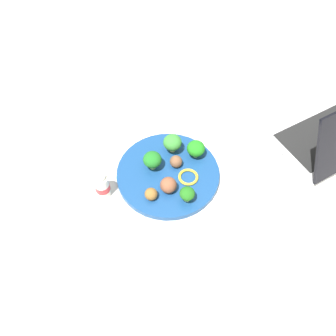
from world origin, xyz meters
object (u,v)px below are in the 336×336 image
object	(u,v)px
fork	(259,159)
yogurt_bottle	(102,186)
plate	(168,174)
meatball_back_right	(176,161)
broccoli_floret_front_left	(152,160)
pepper_ring_mid_left	(188,177)
broccoli_floret_mid_right	(172,143)
napkin	(259,155)
broccoli_floret_back_right	(196,149)
meatball_back_left	(151,194)
meatball_center	(168,185)
broccoli_floret_far_rim	(187,194)
knife	(255,149)

from	to	relation	value
fork	yogurt_bottle	distance (m)	0.44
plate	meatball_back_right	size ratio (longest dim) A/B	8.24
yogurt_bottle	broccoli_floret_front_left	bearing A→B (deg)	-158.64
pepper_ring_mid_left	fork	distance (m)	0.21
broccoli_floret_mid_right	napkin	xyz separation A→B (m)	(-0.24, 0.04, -0.05)
meatball_back_right	fork	xyz separation A→B (m)	(-0.24, 0.01, -0.03)
broccoli_floret_back_right	meatball_back_left	size ratio (longest dim) A/B	1.54
plate	meatball_back_left	world-z (taller)	meatball_back_left
yogurt_bottle	meatball_center	bearing A→B (deg)	171.77
meatball_back_right	yogurt_bottle	size ratio (longest dim) A/B	0.43
plate	fork	distance (m)	0.26
meatball_back_left	pepper_ring_mid_left	xyz separation A→B (m)	(-0.11, -0.05, -0.01)
broccoli_floret_front_left	yogurt_bottle	xyz separation A→B (m)	(0.14, 0.05, -0.01)
broccoli_floret_back_right	yogurt_bottle	size ratio (longest dim) A/B	0.64
broccoli_floret_far_rim	knife	distance (m)	0.27
pepper_ring_mid_left	knife	xyz separation A→B (m)	(-0.21, -0.08, -0.01)
meatball_back_left	meatball_center	distance (m)	0.05
meatball_back_right	yogurt_bottle	world-z (taller)	yogurt_bottle
broccoli_floret_mid_right	meatball_back_right	xyz separation A→B (m)	(-0.00, 0.05, -0.02)
knife	yogurt_bottle	world-z (taller)	yogurt_bottle
meatball_back_left	meatball_back_right	size ratio (longest dim) A/B	0.98
pepper_ring_mid_left	knife	bearing A→B (deg)	-159.96
meatball_back_right	broccoli_floret_far_rim	bearing A→B (deg)	94.88
plate	meatball_center	world-z (taller)	meatball_center
broccoli_floret_mid_right	meatball_back_right	bearing A→B (deg)	91.68
broccoli_floret_mid_right	meatball_back_left	size ratio (longest dim) A/B	1.71
plate	broccoli_floret_back_right	world-z (taller)	broccoli_floret_back_right
plate	fork	xyz separation A→B (m)	(-0.26, -0.01, -0.00)
meatball_back_right	fork	distance (m)	0.24
broccoli_floret_mid_right	yogurt_bottle	bearing A→B (deg)	27.42
fork	pepper_ring_mid_left	bearing A→B (deg)	10.83
meatball_back_left	broccoli_floret_front_left	bearing A→B (deg)	-99.66
broccoli_floret_front_left	broccoli_floret_far_rim	world-z (taller)	broccoli_floret_front_left
yogurt_bottle	broccoli_floret_mid_right	bearing A→B (deg)	-152.58
plate	broccoli_floret_back_right	distance (m)	0.10
broccoli_floret_far_rim	fork	xyz separation A→B (m)	(-0.23, -0.11, -0.04)
plate	pepper_ring_mid_left	size ratio (longest dim) A/B	5.16
broccoli_floret_back_right	pepper_ring_mid_left	size ratio (longest dim) A/B	0.94
meatball_back_left	pepper_ring_mid_left	bearing A→B (deg)	-156.18
broccoli_floret_front_left	broccoli_floret_mid_right	world-z (taller)	broccoli_floret_mid_right
broccoli_floret_front_left	broccoli_floret_mid_right	bearing A→B (deg)	-141.28
broccoli_floret_back_right	meatball_back_right	world-z (taller)	broccoli_floret_back_right
broccoli_floret_far_rim	meatball_back_right	world-z (taller)	broccoli_floret_far_rim
broccoli_floret_mid_right	broccoli_floret_far_rim	bearing A→B (deg)	93.87
napkin	fork	size ratio (longest dim) A/B	1.41
meatball_back_left	knife	xyz separation A→B (m)	(-0.32, -0.12, -0.03)
plate	napkin	world-z (taller)	plate
meatball_back_left	napkin	bearing A→B (deg)	-162.04
meatball_back_left	yogurt_bottle	distance (m)	0.13
broccoli_floret_far_rim	yogurt_bottle	bearing A→B (deg)	-16.34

